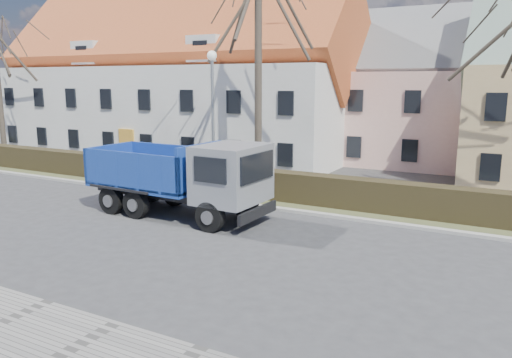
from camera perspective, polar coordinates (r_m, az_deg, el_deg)
The scene contains 11 objects.
ground at distance 17.47m, azimuth -7.12°, elevation -6.53°, with size 120.00×120.00×0.00m, color #353537.
curb_far at distance 21.22m, azimuth 0.07°, elevation -3.08°, with size 80.00×0.30×0.12m, color #9E9A94.
grass_strip at distance 22.60m, azimuth 1.99°, elevation -2.22°, with size 80.00×3.00×0.10m, color #444A29.
hedge at distance 22.30m, azimuth 1.77°, elevation -0.83°, with size 60.00×0.90×1.30m, color black.
building_white at distance 37.25m, azimuth -9.47°, elevation 10.22°, with size 26.80×10.80×9.50m, color silver, non-canonical shape.
building_pink at distance 34.03m, azimuth 18.78°, elevation 8.44°, with size 10.80×8.80×8.00m, color #D9A599, non-canonical shape.
tree_1 at distance 24.96m, azimuth 0.26°, elevation 13.57°, with size 9.20×9.20×12.65m, color #372F26, non-canonical shape.
dump_truck at distance 20.05m, azimuth -9.56°, elevation 0.29°, with size 7.77×2.89×3.11m, color navy, non-canonical shape.
streetlight at distance 24.60m, azimuth -4.94°, elevation 6.71°, with size 0.53×0.53×6.77m, color gray, non-canonical shape.
cart_frame at distance 22.48m, azimuth -5.40°, elevation -1.59°, with size 0.74×0.42×0.67m, color silver, non-canonical shape.
parked_car_a at distance 30.48m, azimuth -9.03°, elevation 2.36°, with size 1.61×3.99×1.36m, color #1F2634.
Camera 1 is at (9.71, -13.52, 5.30)m, focal length 35.00 mm.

